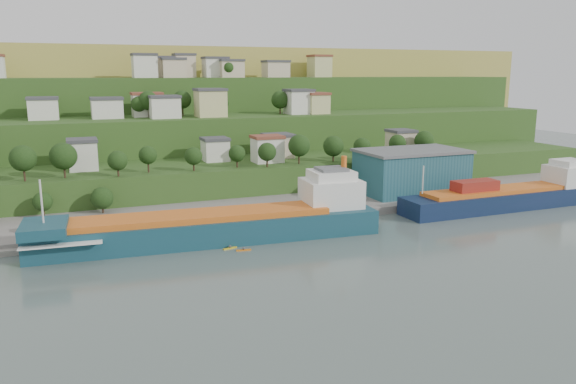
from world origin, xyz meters
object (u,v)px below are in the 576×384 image
cargo_ship_near (222,227)px  cargo_ship_far (511,198)px  kayak_orange (244,250)px  caravan (35,228)px  warehouse (411,171)px

cargo_ship_near → cargo_ship_far: bearing=4.4°
cargo_ship_far → kayak_orange: (-80.90, -9.83, -2.46)m
cargo_ship_near → caravan: size_ratio=13.42×
warehouse → kayak_orange: bearing=-154.4°
cargo_ship_far → kayak_orange: size_ratio=19.65×
cargo_ship_far → warehouse: (-19.82, 19.80, 5.74)m
cargo_ship_near → kayak_orange: size_ratio=24.15×
cargo_ship_near → kayak_orange: bearing=-72.6°
caravan → cargo_ship_near: bearing=-30.1°
caravan → kayak_orange: size_ratio=1.80×
warehouse → caravan: bearing=-177.9°
warehouse → caravan: 102.47m
warehouse → caravan: size_ratio=5.41×
kayak_orange → cargo_ship_near: bearing=111.5°
cargo_ship_far → caravan: cargo_ship_far is taller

